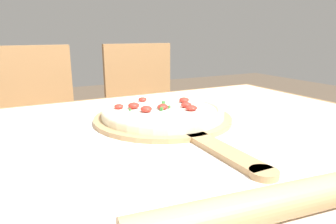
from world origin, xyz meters
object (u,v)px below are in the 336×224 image
at_px(pizza_peel, 167,120).
at_px(chair_right, 145,115).
at_px(pizza, 163,111).
at_px(rolling_pin, 264,206).
at_px(chair_left, 38,129).

bearing_deg(pizza_peel, chair_right, 71.36).
distance_m(pizza, rolling_pin, 0.47).
distance_m(pizza_peel, chair_right, 0.86).
height_order(rolling_pin, chair_right, chair_right).
height_order(pizza_peel, chair_right, chair_right).
bearing_deg(chair_right, pizza, -107.33).
relative_size(pizza, rolling_pin, 0.73).
relative_size(pizza_peel, chair_right, 0.65).
xyz_separation_m(chair_left, chair_right, (0.54, 0.00, 0.00)).
bearing_deg(rolling_pin, chair_left, 98.53).
bearing_deg(chair_right, chair_left, -178.14).
bearing_deg(rolling_pin, pizza, 79.02).
height_order(chair_left, chair_right, same).
bearing_deg(chair_left, pizza_peel, -74.49).
distance_m(pizza_peel, rolling_pin, 0.45).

